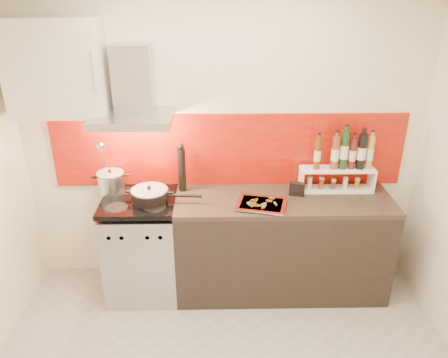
{
  "coord_description": "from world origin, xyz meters",
  "views": [
    {
      "loc": [
        -0.06,
        -2.1,
        2.55
      ],
      "look_at": [
        0.0,
        0.95,
        1.15
      ],
      "focal_mm": 35.0,
      "sensor_mm": 36.0,
      "label": 1
    }
  ],
  "objects_px": {
    "counter": "(281,244)",
    "saute_pan": "(150,195)",
    "pepper_mill": "(182,168)",
    "baking_tray": "(261,204)",
    "range_stove": "(143,247)",
    "stock_pot": "(111,181)"
  },
  "relations": [
    {
      "from": "counter",
      "to": "pepper_mill",
      "type": "xyz_separation_m",
      "value": [
        -0.85,
        0.17,
        0.65
      ]
    },
    {
      "from": "range_stove",
      "to": "counter",
      "type": "distance_m",
      "value": 1.2
    },
    {
      "from": "stock_pot",
      "to": "baking_tray",
      "type": "xyz_separation_m",
      "value": [
        1.25,
        -0.29,
        -0.08
      ]
    },
    {
      "from": "range_stove",
      "to": "pepper_mill",
      "type": "xyz_separation_m",
      "value": [
        0.35,
        0.18,
        0.66
      ]
    },
    {
      "from": "stock_pot",
      "to": "saute_pan",
      "type": "bearing_deg",
      "value": -29.3
    },
    {
      "from": "pepper_mill",
      "to": "baking_tray",
      "type": "xyz_separation_m",
      "value": [
        0.65,
        -0.3,
        -0.19
      ]
    },
    {
      "from": "stock_pot",
      "to": "baking_tray",
      "type": "height_order",
      "value": "stock_pot"
    },
    {
      "from": "counter",
      "to": "saute_pan",
      "type": "xyz_separation_m",
      "value": [
        -1.09,
        -0.04,
        0.51
      ]
    },
    {
      "from": "pepper_mill",
      "to": "baking_tray",
      "type": "distance_m",
      "value": 0.74
    },
    {
      "from": "stock_pot",
      "to": "counter",
      "type": "bearing_deg",
      "value": -6.25
    },
    {
      "from": "range_stove",
      "to": "stock_pot",
      "type": "distance_m",
      "value": 0.63
    },
    {
      "from": "counter",
      "to": "baking_tray",
      "type": "height_order",
      "value": "baking_tray"
    },
    {
      "from": "baking_tray",
      "to": "saute_pan",
      "type": "bearing_deg",
      "value": 174.55
    },
    {
      "from": "range_stove",
      "to": "counter",
      "type": "height_order",
      "value": "range_stove"
    },
    {
      "from": "pepper_mill",
      "to": "saute_pan",
      "type": "bearing_deg",
      "value": -138.35
    },
    {
      "from": "range_stove",
      "to": "stock_pot",
      "type": "height_order",
      "value": "stock_pot"
    },
    {
      "from": "counter",
      "to": "pepper_mill",
      "type": "relative_size",
      "value": 4.26
    },
    {
      "from": "counter",
      "to": "baking_tray",
      "type": "xyz_separation_m",
      "value": [
        -0.2,
        -0.13,
        0.47
      ]
    },
    {
      "from": "range_stove",
      "to": "stock_pot",
      "type": "bearing_deg",
      "value": 146.84
    },
    {
      "from": "saute_pan",
      "to": "pepper_mill",
      "type": "xyz_separation_m",
      "value": [
        0.24,
        0.22,
        0.14
      ]
    },
    {
      "from": "range_stove",
      "to": "saute_pan",
      "type": "xyz_separation_m",
      "value": [
        0.11,
        -0.04,
        0.52
      ]
    },
    {
      "from": "range_stove",
      "to": "counter",
      "type": "xyz_separation_m",
      "value": [
        1.2,
        0.0,
        0.01
      ]
    }
  ]
}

